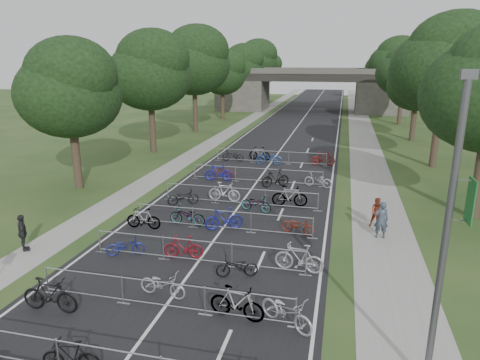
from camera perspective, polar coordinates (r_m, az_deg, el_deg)
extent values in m
cube|color=black|center=(59.41, 7.98, 7.50)|extent=(11.00, 140.00, 0.01)
cube|color=gray|center=(59.19, 15.77, 7.03)|extent=(3.00, 140.00, 0.01)
cube|color=gray|center=(60.59, 0.85, 7.81)|extent=(2.00, 140.00, 0.01)
cube|color=silver|center=(59.41, 7.98, 7.49)|extent=(0.12, 140.00, 0.00)
cube|color=#43403C|center=(75.75, 0.40, 11.31)|extent=(8.00, 8.00, 5.00)
cube|color=#43403C|center=(74.01, 18.32, 10.42)|extent=(8.00, 8.00, 5.00)
cube|color=black|center=(73.81, 9.37, 13.40)|extent=(30.00, 8.00, 1.20)
cube|color=#43403C|center=(69.99, 9.16, 14.11)|extent=(30.00, 0.40, 0.90)
cube|color=#43403C|center=(77.57, 9.63, 14.23)|extent=(30.00, 0.40, 0.90)
cylinder|color=#4C4C51|center=(11.72, 25.61, -7.97)|extent=(0.18, 0.18, 8.00)
cube|color=#4C4C51|center=(10.87, 28.21, 12.32)|extent=(0.35, 0.18, 0.22)
cube|color=#1B5F24|center=(11.43, 28.37, -2.50)|extent=(0.03, 0.65, 1.10)
cylinder|color=#33261C|center=(30.61, -21.00, 2.82)|extent=(0.56, 0.56, 4.20)
ellipsoid|color=black|center=(30.03, -21.77, 10.49)|extent=(6.72, 6.72, 5.51)
sphere|color=black|center=(29.21, -21.63, 13.04)|extent=(5.38, 5.38, 5.38)
sphere|color=black|center=(30.80, -21.85, 9.01)|extent=(4.37, 4.37, 4.37)
cylinder|color=#33261C|center=(26.34, 29.23, 0.18)|extent=(0.56, 0.56, 4.48)
sphere|color=black|center=(26.09, 28.92, 7.95)|extent=(4.66, 4.66, 4.66)
cylinder|color=#33261C|center=(40.83, -11.60, 6.94)|extent=(0.56, 0.56, 4.72)
ellipsoid|color=black|center=(40.40, -11.97, 13.44)|extent=(7.56, 7.56, 6.20)
sphere|color=black|center=(39.67, -11.60, 15.61)|extent=(6.05, 6.05, 6.05)
sphere|color=black|center=(41.11, -12.23, 12.14)|extent=(4.91, 4.91, 4.91)
cylinder|color=#33261C|center=(37.73, 24.66, 5.42)|extent=(0.56, 0.56, 5.11)
ellipsoid|color=black|center=(37.28, 25.56, 12.99)|extent=(8.18, 8.18, 6.70)
sphere|color=black|center=(36.91, 26.97, 15.37)|extent=(6.54, 6.54, 6.54)
sphere|color=black|center=(37.71, 24.47, 11.56)|extent=(5.31, 5.31, 5.31)
cylinder|color=#33261C|center=(51.81, -5.99, 9.29)|extent=(0.56, 0.56, 5.25)
ellipsoid|color=black|center=(51.49, -6.16, 14.98)|extent=(8.40, 8.40, 6.89)
sphere|color=black|center=(50.83, -5.75, 16.88)|extent=(6.72, 6.72, 6.72)
sphere|color=black|center=(52.16, -6.47, 13.83)|extent=(5.46, 5.46, 5.46)
cylinder|color=#33261C|center=(49.52, 22.09, 7.11)|extent=(0.56, 0.56, 3.85)
ellipsoid|color=black|center=(49.17, 22.55, 11.45)|extent=(6.16, 6.16, 5.05)
sphere|color=black|center=(48.71, 23.51, 12.78)|extent=(4.93, 4.93, 4.93)
sphere|color=black|center=(49.64, 21.80, 10.66)|extent=(4.00, 4.00, 4.00)
cylinder|color=#33261C|center=(63.25, -2.33, 10.04)|extent=(0.56, 0.56, 4.20)
ellipsoid|color=black|center=(62.97, -2.37, 13.77)|extent=(6.72, 6.72, 5.51)
sphere|color=black|center=(62.29, -1.97, 14.99)|extent=(5.38, 5.38, 5.38)
sphere|color=black|center=(63.62, -2.68, 13.03)|extent=(4.37, 4.37, 4.37)
cylinder|color=#33261C|center=(61.29, 20.59, 9.01)|extent=(0.56, 0.56, 4.48)
ellipsoid|color=black|center=(61.01, 21.00, 13.10)|extent=(7.17, 7.17, 5.88)
sphere|color=black|center=(60.56, 21.77, 14.38)|extent=(5.73, 5.73, 5.73)
sphere|color=black|center=(61.48, 20.38, 12.33)|extent=(4.66, 4.66, 4.66)
cylinder|color=#33261C|center=(74.79, 0.22, 11.14)|extent=(0.56, 0.56, 4.72)
ellipsoid|color=black|center=(74.56, 0.22, 14.69)|extent=(7.56, 7.56, 6.20)
sphere|color=black|center=(73.92, 0.60, 15.85)|extent=(6.05, 6.05, 6.05)
sphere|color=black|center=(75.19, -0.07, 13.98)|extent=(4.91, 4.91, 4.91)
cylinder|color=#33261C|center=(73.14, 19.56, 10.30)|extent=(0.56, 0.56, 5.11)
ellipsoid|color=black|center=(72.91, 19.93, 14.21)|extent=(8.18, 8.18, 6.70)
sphere|color=black|center=(72.48, 20.59, 15.45)|extent=(6.54, 6.54, 6.54)
sphere|color=black|center=(73.38, 19.42, 13.46)|extent=(5.31, 5.31, 5.31)
cylinder|color=#33261C|center=(86.46, 2.09, 11.94)|extent=(0.56, 0.56, 5.25)
ellipsoid|color=black|center=(86.27, 2.13, 15.35)|extent=(8.40, 8.40, 6.89)
sphere|color=black|center=(85.67, 2.48, 16.46)|extent=(6.72, 6.72, 6.72)
sphere|color=black|center=(86.87, 1.85, 14.66)|extent=(5.46, 5.46, 5.46)
cylinder|color=#33261C|center=(85.11, 18.76, 10.59)|extent=(0.56, 0.56, 3.85)
ellipsoid|color=black|center=(84.90, 18.99, 13.12)|extent=(6.16, 6.16, 5.05)
sphere|color=black|center=(84.43, 19.51, 13.91)|extent=(4.93, 4.93, 4.93)
sphere|color=black|center=(85.39, 18.57, 12.65)|extent=(4.00, 4.00, 4.00)
cylinder|color=#33261C|center=(98.26, 3.52, 12.07)|extent=(0.56, 0.56, 4.20)
ellipsoid|color=black|center=(98.08, 3.56, 14.47)|extent=(6.72, 6.72, 5.51)
sphere|color=black|center=(97.46, 3.88, 15.25)|extent=(5.38, 5.38, 5.38)
sphere|color=black|center=(98.68, 3.31, 14.00)|extent=(4.37, 4.37, 4.37)
cylinder|color=#33261C|center=(97.01, 18.21, 11.37)|extent=(0.56, 0.56, 4.48)
ellipsoid|color=black|center=(96.83, 18.43, 13.95)|extent=(7.17, 7.17, 5.88)
sphere|color=black|center=(96.37, 18.90, 14.76)|extent=(5.73, 5.73, 5.73)
sphere|color=black|center=(97.32, 18.06, 13.46)|extent=(4.66, 4.66, 4.66)
cylinder|color=#ADB0B5|center=(12.62, -17.34, -20.71)|extent=(9.20, 0.04, 0.04)
cylinder|color=#ADB0B5|center=(13.67, -23.09, -20.78)|extent=(0.05, 0.05, 1.10)
cylinder|color=#ADB0B5|center=(15.29, -10.36, -13.28)|extent=(9.20, 0.04, 0.04)
cylinder|color=#ADB0B5|center=(15.73, -10.20, -16.06)|extent=(9.20, 0.04, 0.04)
cylinder|color=#ADB0B5|center=(17.74, -24.33, -12.04)|extent=(0.05, 0.05, 1.10)
cube|color=#ADB0B5|center=(17.99, -24.13, -13.56)|extent=(0.50, 0.08, 0.03)
cylinder|color=#ADB0B5|center=(16.16, -15.41, -13.95)|extent=(0.05, 0.05, 1.10)
cube|color=#ADB0B5|center=(16.43, -15.27, -15.58)|extent=(0.50, 0.08, 0.03)
cylinder|color=#ADB0B5|center=(15.05, -4.70, -15.78)|extent=(0.05, 0.05, 1.10)
cube|color=#ADB0B5|center=(15.33, -4.65, -17.49)|extent=(0.50, 0.08, 0.03)
cylinder|color=#ADB0B5|center=(14.50, 7.45, -17.19)|extent=(0.05, 0.05, 1.10)
cube|color=#ADB0B5|center=(14.80, 7.37, -18.93)|extent=(0.50, 0.08, 0.03)
cylinder|color=#ADB0B5|center=(18.28, -5.82, -8.05)|extent=(9.20, 0.04, 0.04)
cylinder|color=#ADB0B5|center=(18.65, -5.74, -10.50)|extent=(9.20, 0.04, 0.04)
cylinder|color=#ADB0B5|center=(20.38, -18.20, -7.75)|extent=(0.05, 0.05, 1.10)
cube|color=#ADB0B5|center=(20.59, -18.07, -9.12)|extent=(0.50, 0.08, 0.03)
cylinder|color=#ADB0B5|center=(19.01, -10.19, -8.91)|extent=(0.05, 0.05, 1.10)
cube|color=#ADB0B5|center=(19.24, -10.12, -10.36)|extent=(0.50, 0.08, 0.03)
cylinder|color=#ADB0B5|center=(18.08, -1.10, -10.00)|extent=(0.05, 0.05, 1.10)
cube|color=#ADB0B5|center=(18.32, -1.10, -11.51)|extent=(0.50, 0.08, 0.03)
cylinder|color=#ADB0B5|center=(17.63, 8.77, -10.91)|extent=(0.05, 0.05, 1.10)
cube|color=#ADB0B5|center=(17.87, 8.69, -12.44)|extent=(0.50, 0.08, 0.03)
cylinder|color=#ADB0B5|center=(21.64, -2.51, -4.12)|extent=(9.20, 0.04, 0.04)
cylinder|color=#ADB0B5|center=(21.95, -2.48, -6.26)|extent=(9.20, 0.04, 0.04)
cylinder|color=#ADB0B5|center=(23.44, -13.40, -4.27)|extent=(0.05, 0.05, 1.10)
cube|color=#ADB0B5|center=(23.62, -13.32, -5.49)|extent=(0.50, 0.08, 0.03)
cylinder|color=#ADB0B5|center=(22.26, -6.30, -5.00)|extent=(0.05, 0.05, 1.10)
cube|color=#ADB0B5|center=(22.46, -6.26, -6.28)|extent=(0.50, 0.08, 0.03)
cylinder|color=#ADB0B5|center=(21.47, 1.47, -5.71)|extent=(0.05, 0.05, 1.10)
cube|color=#ADB0B5|center=(21.67, 1.46, -7.02)|extent=(0.50, 0.08, 0.03)
cylinder|color=#ADB0B5|center=(21.09, 9.69, -6.34)|extent=(0.05, 0.05, 1.10)
cube|color=#ADB0B5|center=(21.30, 9.62, -7.68)|extent=(0.50, 0.08, 0.03)
cylinder|color=#ADB0B5|center=(25.31, -0.02, -1.13)|extent=(9.20, 0.04, 0.04)
cylinder|color=#ADB0B5|center=(25.58, -0.02, -2.99)|extent=(9.20, 0.04, 0.04)
cylinder|color=#ADB0B5|center=(26.86, -9.61, -1.46)|extent=(0.05, 0.05, 1.10)
cube|color=#ADB0B5|center=(27.02, -9.55, -2.55)|extent=(0.50, 0.08, 0.03)
cylinder|color=#ADB0B5|center=(25.84, -3.33, -1.96)|extent=(0.05, 0.05, 1.10)
cube|color=#ADB0B5|center=(26.01, -3.31, -3.08)|extent=(0.50, 0.08, 0.03)
cylinder|color=#ADB0B5|center=(25.16, 3.38, -2.45)|extent=(0.05, 0.05, 1.10)
cube|color=#ADB0B5|center=(25.33, 3.36, -3.60)|extent=(0.50, 0.08, 0.03)
cylinder|color=#ADB0B5|center=(24.84, 10.36, -2.94)|extent=(0.05, 0.05, 1.10)
cube|color=#ADB0B5|center=(25.02, 10.30, -4.10)|extent=(0.50, 0.08, 0.03)
cylinder|color=#ADB0B5|center=(30.02, 2.22, 1.57)|extent=(9.20, 0.04, 0.04)
cylinder|color=#ADB0B5|center=(30.24, 2.20, -0.03)|extent=(9.20, 0.04, 0.04)
cylinder|color=#ADB0B5|center=(31.34, -6.07, 1.16)|extent=(0.05, 0.05, 1.10)
cube|color=#ADB0B5|center=(31.48, -6.04, 0.22)|extent=(0.50, 0.08, 0.03)
cylinder|color=#ADB0B5|center=(30.47, -0.62, 0.83)|extent=(0.05, 0.05, 1.10)
cube|color=#ADB0B5|center=(30.61, -0.62, -0.14)|extent=(0.50, 0.08, 0.03)
cylinder|color=#ADB0B5|center=(29.89, 5.09, 0.47)|extent=(0.05, 0.05, 1.10)
cube|color=#ADB0B5|center=(30.04, 5.07, -0.51)|extent=(0.50, 0.08, 0.03)
cylinder|color=#ADB0B5|center=(29.62, 10.96, 0.10)|extent=(0.05, 0.05, 1.10)
cube|color=#ADB0B5|center=(29.77, 10.91, -0.89)|extent=(0.50, 0.08, 0.03)
cylinder|color=#ADB0B5|center=(35.77, 4.12, 3.86)|extent=(9.20, 0.04, 0.04)
cylinder|color=#ADB0B5|center=(35.96, 4.10, 2.51)|extent=(9.20, 0.04, 0.04)
cylinder|color=#ADB0B5|center=(36.88, -2.97, 3.45)|extent=(0.05, 0.05, 1.10)
cube|color=#ADB0B5|center=(37.00, -2.96, 2.64)|extent=(0.50, 0.08, 0.03)
cylinder|color=#ADB0B5|center=(36.15, 1.71, 3.21)|extent=(0.05, 0.05, 1.10)
cube|color=#ADB0B5|center=(36.27, 1.70, 2.39)|extent=(0.50, 0.08, 0.03)
cylinder|color=#ADB0B5|center=(35.67, 6.54, 2.94)|extent=(0.05, 0.05, 1.10)
cube|color=#ADB0B5|center=(35.79, 6.51, 2.11)|extent=(0.50, 0.08, 0.03)
cylinder|color=#ADB0B5|center=(35.44, 11.47, 2.65)|extent=(0.05, 0.05, 1.10)
cube|color=#ADB0B5|center=(35.56, 11.42, 1.81)|extent=(0.50, 0.08, 0.03)
imported|color=black|center=(13.61, -21.63, -21.02)|extent=(1.73, 0.74, 1.00)
imported|color=black|center=(16.50, -24.03, -13.86)|extent=(2.10, 0.63, 1.26)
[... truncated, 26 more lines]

